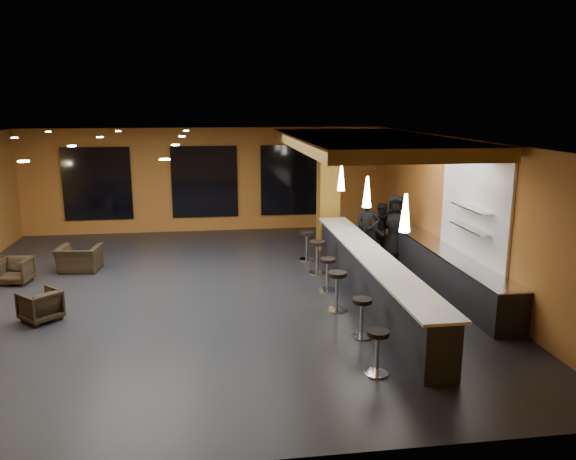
{
  "coord_description": "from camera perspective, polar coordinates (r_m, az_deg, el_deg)",
  "views": [
    {
      "loc": [
        0.15,
        -12.57,
        4.29
      ],
      "look_at": [
        2.0,
        0.5,
        1.3
      ],
      "focal_mm": 35.0,
      "sensor_mm": 36.0,
      "label": 1
    }
  ],
  "objects": [
    {
      "name": "floor",
      "position": [
        13.3,
        -8.31,
        -6.42
      ],
      "size": [
        12.0,
        13.0,
        0.1
      ],
      "primitive_type": "cube",
      "color": "black",
      "rests_on": "ground"
    },
    {
      "name": "ceiling",
      "position": [
        12.59,
        -8.84,
        9.25
      ],
      "size": [
        12.0,
        13.0,
        0.1
      ],
      "primitive_type": "cube",
      "color": "black"
    },
    {
      "name": "wall_back",
      "position": [
        19.29,
        -8.47,
        5.06
      ],
      "size": [
        12.0,
        0.1,
        3.5
      ],
      "primitive_type": "cube",
      "color": "#A25F24",
      "rests_on": "floor"
    },
    {
      "name": "wall_front",
      "position": [
        6.53,
        -8.87,
        -10.27
      ],
      "size": [
        12.0,
        0.1,
        3.5
      ],
      "primitive_type": "cube",
      "color": "#A25F24",
      "rests_on": "floor"
    },
    {
      "name": "wall_right",
      "position": [
        14.12,
        16.81,
        1.85
      ],
      "size": [
        0.1,
        13.0,
        3.5
      ],
      "primitive_type": "cube",
      "color": "#A25F24",
      "rests_on": "floor"
    },
    {
      "name": "wood_soffit",
      "position": [
        14.14,
        7.86,
        8.87
      ],
      "size": [
        3.6,
        8.0,
        0.28
      ],
      "primitive_type": "cube",
      "color": "olive",
      "rests_on": "ceiling"
    },
    {
      "name": "window_left",
      "position": [
        19.53,
        -18.81,
        4.46
      ],
      "size": [
        2.2,
        0.06,
        2.4
      ],
      "primitive_type": "cube",
      "color": "black",
      "rests_on": "wall_back"
    },
    {
      "name": "window_center",
      "position": [
        19.18,
        -8.46,
        4.87
      ],
      "size": [
        2.2,
        0.06,
        2.4
      ],
      "primitive_type": "cube",
      "color": "black",
      "rests_on": "wall_back"
    },
    {
      "name": "window_right",
      "position": [
        19.39,
        0.47,
        5.09
      ],
      "size": [
        2.2,
        0.06,
        2.4
      ],
      "primitive_type": "cube",
      "color": "black",
      "rests_on": "wall_back"
    },
    {
      "name": "tile_backsplash",
      "position": [
        13.15,
        18.33,
        2.08
      ],
      "size": [
        0.06,
        3.2,
        2.4
      ],
      "primitive_type": "cube",
      "color": "white",
      "rests_on": "wall_right"
    },
    {
      "name": "bar_counter",
      "position": [
        12.67,
        8.4,
        -4.79
      ],
      "size": [
        0.6,
        8.0,
        1.0
      ],
      "primitive_type": "cube",
      "color": "black",
      "rests_on": "floor"
    },
    {
      "name": "bar_top",
      "position": [
        12.52,
        8.48,
        -2.5
      ],
      "size": [
        0.78,
        8.1,
        0.05
      ],
      "primitive_type": "cube",
      "color": "silver",
      "rests_on": "bar_counter"
    },
    {
      "name": "prep_counter",
      "position": [
        13.81,
        15.81,
        -3.96
      ],
      "size": [
        0.7,
        6.0,
        0.86
      ],
      "primitive_type": "cube",
      "color": "black",
      "rests_on": "floor"
    },
    {
      "name": "prep_top",
      "position": [
        13.69,
        15.92,
        -2.14
      ],
      "size": [
        0.72,
        6.0,
        0.03
      ],
      "primitive_type": "cube",
      "color": "silver",
      "rests_on": "prep_counter"
    },
    {
      "name": "wall_shelf_lower",
      "position": [
        12.99,
        18.04,
        0.17
      ],
      "size": [
        0.3,
        1.5,
        0.03
      ],
      "primitive_type": "cube",
      "color": "silver",
      "rests_on": "wall_right"
    },
    {
      "name": "wall_shelf_upper",
      "position": [
        12.9,
        18.17,
        2.12
      ],
      "size": [
        0.3,
        1.5,
        0.03
      ],
      "primitive_type": "cube",
      "color": "silver",
      "rests_on": "wall_right"
    },
    {
      "name": "column",
      "position": [
        16.74,
        4.12,
        4.0
      ],
      "size": [
        0.6,
        0.6,
        3.5
      ],
      "primitive_type": "cube",
      "color": "olive",
      "rests_on": "floor"
    },
    {
      "name": "pendant_0",
      "position": [
        10.37,
        11.83,
        1.71
      ],
      "size": [
        0.2,
        0.2,
        0.7
      ],
      "primitive_type": "cone",
      "color": "white",
      "rests_on": "wood_soffit"
    },
    {
      "name": "pendant_1",
      "position": [
        12.71,
        8.04,
        3.86
      ],
      "size": [
        0.2,
        0.2,
        0.7
      ],
      "primitive_type": "cone",
      "color": "white",
      "rests_on": "wood_soffit"
    },
    {
      "name": "pendant_2",
      "position": [
        15.11,
        5.43,
        5.33
      ],
      "size": [
        0.2,
        0.2,
        0.7
      ],
      "primitive_type": "cone",
      "color": "white",
      "rests_on": "wood_soffit"
    },
    {
      "name": "staff_a",
      "position": [
        15.28,
        8.02,
        -0.11
      ],
      "size": [
        0.73,
        0.54,
        1.84
      ],
      "primitive_type": "imported",
      "rotation": [
        0.0,
        0.0,
        -0.15
      ],
      "color": "black",
      "rests_on": "floor"
    },
    {
      "name": "staff_b",
      "position": [
        15.9,
        9.62,
        -0.13
      ],
      "size": [
        0.81,
        0.65,
        1.58
      ],
      "primitive_type": "imported",
      "rotation": [
        0.0,
        0.0,
        0.07
      ],
      "color": "black",
      "rests_on": "floor"
    },
    {
      "name": "staff_c",
      "position": [
        15.91,
        10.83,
        0.28
      ],
      "size": [
        1.04,
        0.85,
        1.83
      ],
      "primitive_type": "imported",
      "rotation": [
        0.0,
        0.0,
        -0.34
      ],
      "color": "black",
      "rests_on": "floor"
    },
    {
      "name": "armchair_b",
      "position": [
        12.41,
        -23.87,
        -7.03
      ],
      "size": [
        0.98,
        0.98,
        0.64
      ],
      "primitive_type": "imported",
      "rotation": [
        0.0,
        0.0,
        3.92
      ],
      "color": "black",
      "rests_on": "floor"
    },
    {
      "name": "armchair_c",
      "position": [
        15.16,
        -25.95,
        -3.75
      ],
      "size": [
        0.76,
        0.78,
        0.63
      ],
      "primitive_type": "imported",
      "rotation": [
        0.0,
        0.0,
        -0.13
      ],
      "color": "black",
      "rests_on": "floor"
    },
    {
      "name": "armchair_d",
      "position": [
        15.6,
        -20.44,
        -2.76
      ],
      "size": [
        1.12,
        1.01,
        0.67
      ],
      "primitive_type": "imported",
      "rotation": [
        0.0,
        0.0,
        3.02
      ],
      "color": "black",
      "rests_on": "floor"
    },
    {
      "name": "bar_stool_0",
      "position": [
        9.28,
        9.08,
        -11.64
      ],
      "size": [
        0.38,
        0.38,
        0.75
      ],
      "rotation": [
        0.0,
        0.0,
        0.27
      ],
      "color": "silver",
      "rests_on": "floor"
    },
    {
      "name": "bar_stool_1",
      "position": [
        10.62,
        7.52,
        -8.33
      ],
      "size": [
        0.39,
        0.39,
        0.76
      ],
      "rotation": [
        0.0,
        0.0,
        -0.37
      ],
      "color": "silver",
      "rests_on": "floor"
    },
    {
      "name": "bar_stool_2",
      "position": [
        11.87,
        4.98,
        -5.69
      ],
      "size": [
        0.43,
        0.43,
        0.85
      ],
      "rotation": [
        0.0,
        0.0,
        -0.4
      ],
      "color": "silver",
      "rests_on": "floor"
    },
    {
      "name": "bar_stool_3",
      "position": [
        13.1,
        4.04,
        -4.09
      ],
      "size": [
        0.39,
        0.39,
        0.78
      ],
      "rotation": [
        0.0,
        0.0,
        0.32
      ],
      "color": "silver",
      "rests_on": "floor"
    },
    {
      "name": "bar_stool_4",
      "position": [
        14.39,
        2.99,
        -2.33
      ],
      "size": [
        0.43,
        0.43,
        0.85
      ],
      "rotation": [
        0.0,
        0.0,
        0.05
      ],
      "color": "silver",
      "rests_on": "floor"
    },
    {
      "name": "bar_stool_5",
      "position": [
        15.62,
        1.92,
        -1.23
      ],
      "size": [
        0.41,
        0.41,
        0.8
      ],
      "rotation": [
        0.0,
        0.0,
        0.22
      ],
      "color": "silver",
      "rests_on": "floor"
    }
  ]
}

